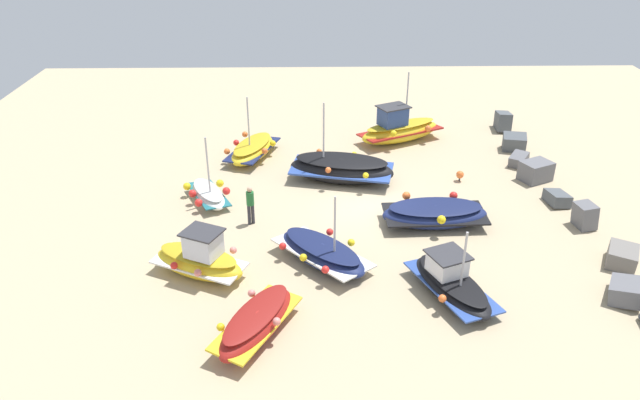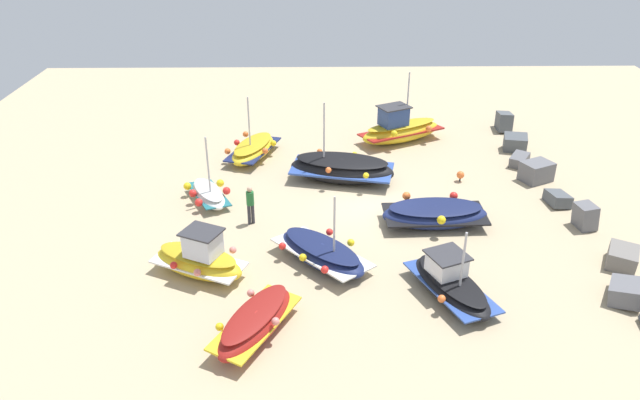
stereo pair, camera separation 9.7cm
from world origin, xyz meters
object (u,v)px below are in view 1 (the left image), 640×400
fishing_boat_2 (435,214)px  fishing_boat_4 (208,194)px  fishing_boat_0 (257,322)px  person_walking (250,203)px  fishing_boat_6 (451,283)px  mooring_buoy_0 (460,175)px  fishing_boat_1 (322,252)px  fishing_boat_7 (399,129)px  fishing_boat_8 (200,259)px  fishing_boat_5 (341,169)px  fishing_boat_3 (252,149)px

fishing_boat_2 → fishing_boat_4: (-2.24, -9.64, -0.13)m
fishing_boat_0 → person_walking: (-7.04, -0.75, 0.46)m
fishing_boat_6 → mooring_buoy_0: fishing_boat_6 is taller
fishing_boat_4 → fishing_boat_6: size_ratio=0.77×
fishing_boat_2 → mooring_buoy_0: bearing=62.0°
fishing_boat_1 → mooring_buoy_0: 9.55m
fishing_boat_4 → mooring_buoy_0: bearing=-107.7°
fishing_boat_1 → person_walking: 4.16m
fishing_boat_7 → fishing_boat_8: (12.62, -8.87, -0.05)m
fishing_boat_2 → mooring_buoy_0: size_ratio=8.49×
fishing_boat_5 → fishing_boat_8: fishing_boat_5 is taller
mooring_buoy_0 → fishing_boat_5: bearing=-91.5°
fishing_boat_3 → fishing_boat_5: 5.28m
fishing_boat_0 → fishing_boat_4: fishing_boat_4 is taller
fishing_boat_8 → person_walking: 4.00m
fishing_boat_3 → fishing_boat_4: bearing=-178.6°
person_walking → mooring_buoy_0: size_ratio=3.26×
fishing_boat_0 → fishing_boat_6: (-1.99, 6.46, -0.02)m
person_walking → fishing_boat_1: bearing=-159.8°
fishing_boat_3 → fishing_boat_7: (-2.04, 7.84, 0.25)m
fishing_boat_0 → fishing_boat_1: fishing_boat_1 is taller
fishing_boat_0 → person_walking: person_walking is taller
fishing_boat_2 → person_walking: size_ratio=2.61×
fishing_boat_7 → mooring_buoy_0: size_ratio=9.73×
fishing_boat_1 → fishing_boat_0: bearing=109.8°
fishing_boat_2 → fishing_boat_7: (-9.11, -0.22, 0.23)m
fishing_boat_3 → mooring_buoy_0: size_ratio=8.02×
fishing_boat_0 → mooring_buoy_0: fishing_boat_0 is taller
fishing_boat_4 → fishing_boat_6: 11.68m
fishing_boat_6 → fishing_boat_8: fishing_boat_6 is taller
fishing_boat_1 → fishing_boat_2: bearing=-102.2°
fishing_boat_3 → fishing_boat_5: fishing_boat_5 is taller
person_walking → mooring_buoy_0: bearing=-91.8°
fishing_boat_5 → fishing_boat_8: 9.44m
fishing_boat_3 → fishing_boat_8: fishing_boat_3 is taller
fishing_boat_8 → fishing_boat_4: bearing=121.0°
fishing_boat_4 → fishing_boat_5: bearing=-98.5°
fishing_boat_7 → fishing_boat_8: fishing_boat_7 is taller
fishing_boat_0 → fishing_boat_1: 4.60m
fishing_boat_5 → fishing_boat_7: fishing_boat_7 is taller
mooring_buoy_0 → fishing_boat_7: bearing=-156.5°
fishing_boat_4 → fishing_boat_5: 6.33m
fishing_boat_6 → fishing_boat_7: bearing=-23.7°
fishing_boat_4 → person_walking: fishing_boat_4 is taller
fishing_boat_0 → fishing_boat_5: (-11.05, 3.19, 0.12)m
fishing_boat_5 → fishing_boat_7: size_ratio=1.04×
fishing_boat_2 → fishing_boat_5: (-4.20, -3.64, 0.15)m
fishing_boat_1 → fishing_boat_8: fishing_boat_1 is taller
fishing_boat_1 → fishing_boat_6: 4.81m
person_walking → fishing_boat_2: bearing=-115.2°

